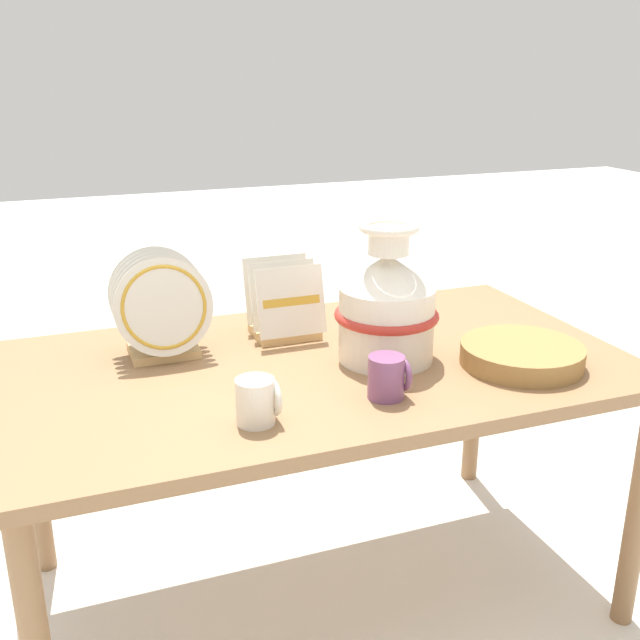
# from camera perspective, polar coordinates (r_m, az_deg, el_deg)

# --- Properties ---
(ground_plane) EXTENTS (14.00, 14.00, 0.00)m
(ground_plane) POSITION_cam_1_polar(r_m,az_deg,el_deg) (2.27, 0.00, -19.93)
(ground_plane) COLOR silver
(display_table) EXTENTS (1.55, 0.88, 0.71)m
(display_table) POSITION_cam_1_polar(r_m,az_deg,el_deg) (1.93, 0.00, -5.06)
(display_table) COLOR olive
(display_table) RESTS_ON ground_plane
(ceramic_vase) EXTENTS (0.26, 0.26, 0.35)m
(ceramic_vase) POSITION_cam_1_polar(r_m,az_deg,el_deg) (1.88, 5.12, 1.23)
(ceramic_vase) COLOR silver
(ceramic_vase) RESTS_ON display_table
(dish_rack_round_plates) EXTENTS (0.25, 0.19, 0.27)m
(dish_rack_round_plates) POSITION_cam_1_polar(r_m,az_deg,el_deg) (1.95, -12.01, 0.75)
(dish_rack_round_plates) COLOR tan
(dish_rack_round_plates) RESTS_ON display_table
(dish_rack_square_plates) EXTENTS (0.19, 0.18, 0.21)m
(dish_rack_square_plates) POSITION_cam_1_polar(r_m,az_deg,el_deg) (2.06, -2.75, 0.71)
(dish_rack_square_plates) COLOR tan
(dish_rack_square_plates) RESTS_ON display_table
(wicker_charger_stack) EXTENTS (0.31, 0.31, 0.05)m
(wicker_charger_stack) POSITION_cam_1_polar(r_m,az_deg,el_deg) (1.94, 15.12, -2.58)
(wicker_charger_stack) COLOR olive
(wicker_charger_stack) RESTS_ON display_table
(mug_cream_glaze) EXTENTS (0.09, 0.08, 0.10)m
(mug_cream_glaze) POSITION_cam_1_polar(r_m,az_deg,el_deg) (1.58, -4.78, -6.16)
(mug_cream_glaze) COLOR silver
(mug_cream_glaze) RESTS_ON display_table
(mug_plum_glaze) EXTENTS (0.09, 0.08, 0.10)m
(mug_plum_glaze) POSITION_cam_1_polar(r_m,az_deg,el_deg) (1.70, 5.21, -4.33)
(mug_plum_glaze) COLOR #7A4770
(mug_plum_glaze) RESTS_ON display_table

